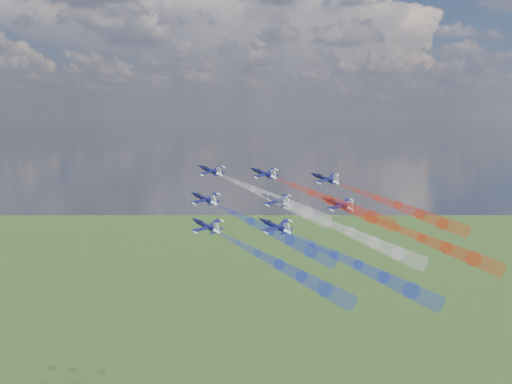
% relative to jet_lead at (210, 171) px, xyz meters
% --- Properties ---
extents(jet_lead, '(13.99, 13.25, 7.07)m').
position_rel_jet_lead_xyz_m(jet_lead, '(0.00, 0.00, 0.00)').
color(jet_lead, black).
extents(trail_lead, '(35.05, 22.61, 12.77)m').
position_rel_jet_lead_xyz_m(trail_lead, '(20.52, -11.56, -5.32)').
color(trail_lead, white).
extents(jet_inner_left, '(13.99, 13.25, 7.07)m').
position_rel_jet_lead_xyz_m(jet_inner_left, '(3.57, -15.38, -5.99)').
color(jet_inner_left, black).
extents(trail_inner_left, '(35.05, 22.61, 12.77)m').
position_rel_jet_lead_xyz_m(trail_inner_left, '(24.09, -26.95, -11.32)').
color(trail_inner_left, '#182BD2').
extents(jet_inner_right, '(13.99, 13.25, 7.07)m').
position_rel_jet_lead_xyz_m(jet_inner_right, '(15.71, 1.18, -0.53)').
color(jet_inner_right, black).
extents(trail_inner_right, '(35.05, 22.61, 12.77)m').
position_rel_jet_lead_xyz_m(trail_inner_right, '(36.23, -10.38, -5.86)').
color(trail_inner_right, red).
extents(jet_outer_left, '(13.99, 13.25, 7.07)m').
position_rel_jet_lead_xyz_m(jet_outer_left, '(8.95, -29.26, -10.56)').
color(jet_outer_left, black).
extents(trail_outer_left, '(35.05, 22.61, 12.77)m').
position_rel_jet_lead_xyz_m(trail_outer_left, '(29.47, -40.82, -15.88)').
color(trail_outer_left, '#182BD2').
extents(jet_center_third, '(13.99, 13.25, 7.07)m').
position_rel_jet_lead_xyz_m(jet_center_third, '(22.52, -13.22, -5.96)').
color(jet_center_third, black).
extents(trail_center_third, '(35.05, 22.61, 12.77)m').
position_rel_jet_lead_xyz_m(trail_center_third, '(43.04, -24.79, -11.28)').
color(trail_center_third, white).
extents(jet_outer_right, '(13.99, 13.25, 7.07)m').
position_rel_jet_lead_xyz_m(jet_outer_right, '(32.77, 5.42, -2.02)').
color(jet_outer_right, black).
extents(trail_outer_right, '(35.05, 22.61, 12.77)m').
position_rel_jet_lead_xyz_m(trail_outer_right, '(53.29, -6.14, -7.34)').
color(trail_outer_right, red).
extents(jet_rear_left, '(13.99, 13.25, 7.07)m').
position_rel_jet_lead_xyz_m(jet_rear_left, '(25.43, -26.49, -10.35)').
color(jet_rear_left, black).
extents(trail_rear_left, '(35.05, 22.61, 12.77)m').
position_rel_jet_lead_xyz_m(trail_rear_left, '(45.95, -38.05, -15.67)').
color(trail_rear_left, '#182BD2').
extents(jet_rear_right, '(13.99, 13.25, 7.07)m').
position_rel_jet_lead_xyz_m(jet_rear_right, '(38.51, -10.48, -6.94)').
color(jet_rear_right, black).
extents(trail_rear_right, '(35.05, 22.61, 12.77)m').
position_rel_jet_lead_xyz_m(trail_rear_right, '(59.03, -22.05, -12.26)').
color(trail_rear_right, red).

